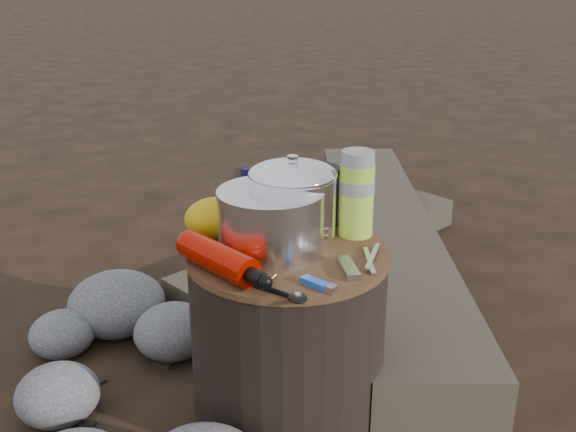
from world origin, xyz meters
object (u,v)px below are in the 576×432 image
object	(u,v)px
camping_pot	(293,202)
travel_mug	(320,196)
stump	(288,333)
thermos	(357,194)
fuel_bottle	(218,259)
log_main	(385,244)

from	to	relation	value
camping_pot	travel_mug	world-z (taller)	camping_pot
stump	thermos	distance (m)	0.35
fuel_bottle	travel_mug	distance (m)	0.34
log_main	travel_mug	bearing A→B (deg)	-112.59
log_main	fuel_bottle	world-z (taller)	fuel_bottle
stump	camping_pot	xyz separation A→B (m)	(0.03, 0.05, 0.29)
fuel_bottle	travel_mug	size ratio (longest dim) A/B	1.87
thermos	camping_pot	bearing A→B (deg)	178.69
log_main	fuel_bottle	distance (m)	1.06
travel_mug	thermos	bearing A→B (deg)	-60.23
camping_pot	thermos	bearing A→B (deg)	-1.31
stump	camping_pot	world-z (taller)	camping_pot
log_main	travel_mug	xyz separation A→B (m)	(-0.44, -0.49, 0.39)
thermos	travel_mug	distance (m)	0.11
stump	fuel_bottle	size ratio (longest dim) A/B	1.70
stump	camping_pot	bearing A→B (deg)	59.88
travel_mug	camping_pot	bearing A→B (deg)	-138.97
fuel_bottle	thermos	bearing A→B (deg)	-8.56
camping_pot	log_main	bearing A→B (deg)	46.91
camping_pot	thermos	size ratio (longest dim) A/B	0.97
thermos	stump	bearing A→B (deg)	-166.36
fuel_bottle	stump	bearing A→B (deg)	-7.17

